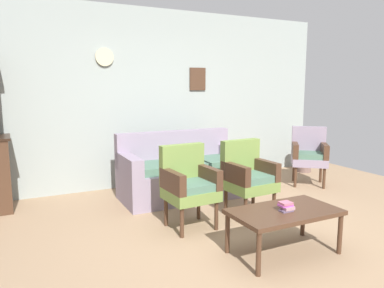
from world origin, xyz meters
TOP-DOWN VIEW (x-y plane):
  - ground_plane at (0.00, 0.00)m, footprint 7.68×7.68m
  - wall_back_with_decor at (0.00, 2.63)m, footprint 6.40×0.09m
  - floral_couch at (0.24, 1.76)m, footprint 1.72×0.81m
  - armchair_by_doorway at (-0.17, 0.71)m, footprint 0.55×0.52m
  - armchair_near_cabinet at (0.61, 0.72)m, footprint 0.55×0.52m
  - wingback_chair_by_fireplace at (2.30, 1.48)m, footprint 0.71×0.71m
  - coffee_table at (0.32, -0.28)m, footprint 1.00×0.56m
  - book_stack_on_table at (0.32, -0.32)m, footprint 0.13×0.10m
  - floor_vase_by_wall at (2.85, 2.15)m, footprint 0.25×0.25m

SIDE VIEW (x-z plane):
  - ground_plane at x=0.00m, z-range 0.00..0.00m
  - floor_vase_by_wall at x=2.85m, z-range 0.00..0.56m
  - floral_couch at x=0.24m, z-range -0.12..0.78m
  - coffee_table at x=0.32m, z-range 0.17..0.59m
  - book_stack_on_table at x=0.32m, z-range 0.42..0.51m
  - armchair_by_doorway at x=-0.17m, z-range 0.05..0.95m
  - armchair_near_cabinet at x=0.61m, z-range 0.05..0.95m
  - wingback_chair_by_fireplace at x=2.30m, z-range 0.05..0.95m
  - wall_back_with_decor at x=0.00m, z-range 0.00..2.70m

